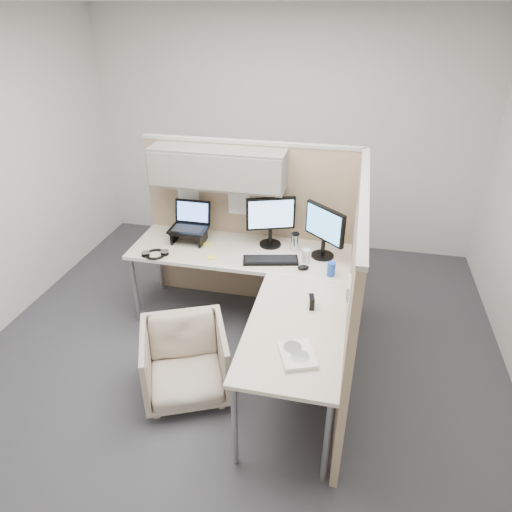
% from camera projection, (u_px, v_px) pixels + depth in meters
% --- Properties ---
extents(ground, '(4.50, 4.50, 0.00)m').
position_uv_depth(ground, '(239.00, 353.00, 4.00)').
color(ground, '#343338').
rests_on(ground, ground).
extents(partition_back, '(2.00, 0.36, 1.63)m').
position_uv_depth(partition_back, '(236.00, 199.00, 4.21)').
color(partition_back, tan).
rests_on(partition_back, ground).
extents(partition_right, '(0.07, 2.03, 1.63)m').
position_uv_depth(partition_right, '(352.00, 292.00, 3.37)').
color(partition_right, tan).
rests_on(partition_right, ground).
extents(desk, '(2.00, 1.98, 0.73)m').
position_uv_depth(desk, '(256.00, 281.00, 3.75)').
color(desk, beige).
rests_on(desk, ground).
extents(office_chair, '(0.81, 0.79, 0.64)m').
position_uv_depth(office_chair, '(185.00, 359.00, 3.46)').
color(office_chair, '#B9A893').
rests_on(office_chair, ground).
extents(monitor_left, '(0.43, 0.20, 0.47)m').
position_uv_depth(monitor_left, '(271.00, 218.00, 4.07)').
color(monitor_left, black).
rests_on(monitor_left, desk).
extents(monitor_right, '(0.35, 0.32, 0.47)m').
position_uv_depth(monitor_right, '(324.00, 228.00, 3.89)').
color(monitor_right, black).
rests_on(monitor_right, desk).
extents(laptop_station, '(0.34, 0.29, 0.36)m').
position_uv_depth(laptop_station, '(190.00, 227.00, 4.23)').
color(laptop_station, black).
rests_on(laptop_station, desk).
extents(keyboard, '(0.50, 0.26, 0.02)m').
position_uv_depth(keyboard, '(271.00, 260.00, 3.93)').
color(keyboard, black).
rests_on(keyboard, desk).
extents(mouse, '(0.12, 0.10, 0.04)m').
position_uv_depth(mouse, '(303.00, 267.00, 3.82)').
color(mouse, black).
rests_on(mouse, desk).
extents(travel_mug, '(0.08, 0.08, 0.16)m').
position_uv_depth(travel_mug, '(295.00, 242.00, 4.09)').
color(travel_mug, silver).
rests_on(travel_mug, desk).
extents(soda_can_green, '(0.07, 0.07, 0.12)m').
position_uv_depth(soda_can_green, '(331.00, 269.00, 3.71)').
color(soda_can_green, '#1E3FA5').
rests_on(soda_can_green, desk).
extents(soda_can_silver, '(0.07, 0.07, 0.12)m').
position_uv_depth(soda_can_silver, '(306.00, 256.00, 3.90)').
color(soda_can_silver, silver).
rests_on(soda_can_silver, desk).
extents(sticky_note_c, '(0.10, 0.10, 0.01)m').
position_uv_depth(sticky_note_c, '(208.00, 244.00, 4.21)').
color(sticky_note_c, yellow).
rests_on(sticky_note_c, desk).
extents(sticky_note_a, '(0.08, 0.08, 0.01)m').
position_uv_depth(sticky_note_a, '(211.00, 257.00, 4.00)').
color(sticky_note_a, yellow).
rests_on(sticky_note_a, desk).
extents(headphones, '(0.24, 0.24, 0.03)m').
position_uv_depth(headphones, '(155.00, 254.00, 4.03)').
color(headphones, black).
rests_on(headphones, desk).
extents(paper_stack, '(0.29, 0.32, 0.03)m').
position_uv_depth(paper_stack, '(297.00, 355.00, 2.88)').
color(paper_stack, white).
rests_on(paper_stack, desk).
extents(desk_clock, '(0.05, 0.10, 0.09)m').
position_uv_depth(desk_clock, '(311.00, 302.00, 3.33)').
color(desk_clock, black).
rests_on(desk_clock, desk).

